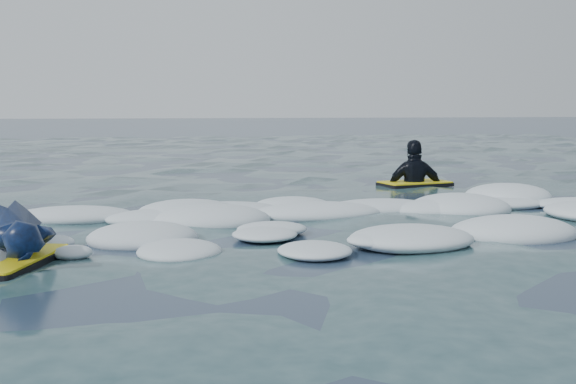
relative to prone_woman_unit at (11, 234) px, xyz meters
name	(u,v)px	position (x,y,z in m)	size (l,w,h in m)	color
ground	(200,246)	(1.46, 0.34, -0.21)	(120.00, 120.00, 0.00)	#1B2C41
foam_band	(194,226)	(1.46, 1.37, -0.21)	(12.00, 3.10, 0.30)	silver
prone_woman_unit	(11,234)	(0.00, 0.00, 0.00)	(1.04, 1.68, 0.41)	black
waiting_rider_unit	(415,191)	(4.84, 4.29, -0.28)	(1.13, 0.78, 1.54)	black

